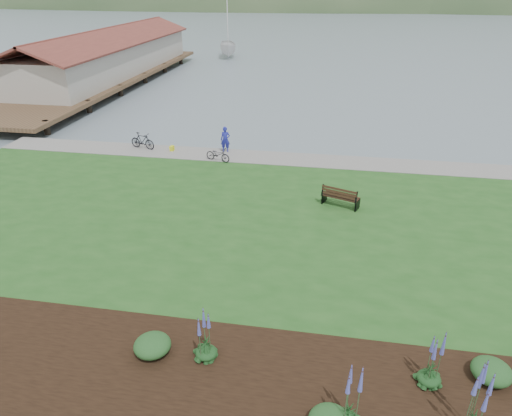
{
  "coord_description": "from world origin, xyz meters",
  "views": [
    {
      "loc": [
        3.23,
        -18.14,
        9.87
      ],
      "look_at": [
        0.37,
        -1.43,
        1.3
      ],
      "focal_mm": 32.0,
      "sensor_mm": 36.0,
      "label": 1
    }
  ],
  "objects_px": {
    "park_bench": "(340,196)",
    "sailboat": "(228,58)",
    "bicycle_a": "(218,154)",
    "person": "(225,137)"
  },
  "relations": [
    {
      "from": "bicycle_a",
      "to": "park_bench",
      "type": "bearing_deg",
      "value": -106.45
    },
    {
      "from": "bicycle_a",
      "to": "person",
      "type": "bearing_deg",
      "value": 14.96
    },
    {
      "from": "park_bench",
      "to": "sailboat",
      "type": "height_order",
      "value": "sailboat"
    },
    {
      "from": "person",
      "to": "sailboat",
      "type": "xyz_separation_m",
      "value": [
        -8.6,
        38.54,
        -1.32
      ]
    },
    {
      "from": "park_bench",
      "to": "sailboat",
      "type": "bearing_deg",
      "value": 129.54
    },
    {
      "from": "person",
      "to": "bicycle_a",
      "type": "height_order",
      "value": "person"
    },
    {
      "from": "park_bench",
      "to": "sailboat",
      "type": "xyz_separation_m",
      "value": [
        -15.48,
        44.91,
        -0.92
      ]
    },
    {
      "from": "person",
      "to": "sailboat",
      "type": "distance_m",
      "value": 39.51
    },
    {
      "from": "park_bench",
      "to": "person",
      "type": "xyz_separation_m",
      "value": [
        -6.89,
        6.36,
        0.4
      ]
    },
    {
      "from": "park_bench",
      "to": "bicycle_a",
      "type": "distance_m",
      "value": 8.45
    }
  ]
}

